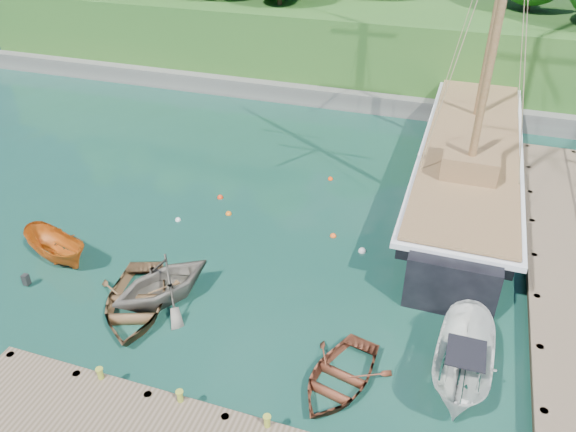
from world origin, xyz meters
name	(u,v)px	position (x,y,z in m)	size (l,w,h in m)	color
ground	(265,318)	(0.00, 0.00, 0.00)	(160.00, 160.00, 0.00)	#11382A
dock_east	(565,263)	(11.50, 7.00, 0.43)	(3.20, 24.00, 1.10)	#4E4230
bollard_0	(104,390)	(-4.00, -5.10, 0.00)	(0.26, 0.26, 0.45)	olive
bollard_1	(183,413)	(-1.00, -5.10, 0.00)	(0.26, 0.26, 0.45)	olive
rowboat_0	(136,309)	(-5.12, -1.18, 0.00)	(3.58, 5.02, 1.04)	brown
rowboat_1	(165,300)	(-4.30, -0.33, 0.00)	(3.74, 4.33, 2.28)	#655F55
rowboat_2	(338,384)	(3.59, -2.29, 0.00)	(2.93, 4.10, 0.85)	#592B1A
motorboat_orange	(60,260)	(-10.21, 0.65, 0.00)	(1.50, 3.99, 1.54)	#BC5614
cabin_boat_white	(459,381)	(7.60, -0.86, 0.00)	(2.00, 5.31, 2.05)	silver
schooner	(467,168)	(6.86, 13.38, 1.16)	(5.22, 28.22, 20.84)	black
mooring_buoy_0	(178,220)	(-6.64, 5.29, 0.00)	(0.29, 0.29, 0.29)	silver
mooring_buoy_1	(229,214)	(-4.44, 6.62, 0.00)	(0.32, 0.32, 0.32)	orange
mooring_buoy_2	(333,236)	(1.16, 6.38, 0.00)	(0.31, 0.31, 0.31)	#F45115
mooring_buoy_3	(362,252)	(2.76, 5.61, 0.00)	(0.37, 0.37, 0.37)	silver
mooring_buoy_4	(220,198)	(-5.52, 7.98, 0.00)	(0.33, 0.33, 0.33)	red
mooring_buoy_5	(330,179)	(-0.41, 11.84, 0.00)	(0.29, 0.29, 0.29)	#EF3B09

